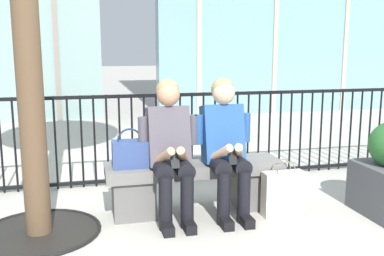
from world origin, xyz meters
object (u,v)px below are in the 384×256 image
(seated_person_companion, at_px, (225,143))
(handbag_on_bench, at_px, (130,153))
(seated_person_with_phone, at_px, (170,145))
(stone_bench, at_px, (195,182))
(shopping_bag, at_px, (283,193))

(seated_person_companion, relative_size, handbag_on_bench, 3.53)
(seated_person_with_phone, distance_m, seated_person_companion, 0.49)
(seated_person_with_phone, bearing_deg, stone_bench, 27.52)
(stone_bench, height_order, seated_person_companion, seated_person_companion)
(seated_person_with_phone, height_order, handbag_on_bench, seated_person_with_phone)
(stone_bench, xyz_separation_m, seated_person_companion, (0.25, -0.13, 0.38))
(seated_person_with_phone, bearing_deg, seated_person_companion, 0.00)
(seated_person_with_phone, xyz_separation_m, seated_person_companion, (0.49, 0.00, 0.00))
(seated_person_companion, xyz_separation_m, shopping_bag, (0.48, -0.18, -0.44))
(seated_person_companion, distance_m, shopping_bag, 0.68)
(stone_bench, distance_m, handbag_on_bench, 0.65)
(seated_person_with_phone, bearing_deg, shopping_bag, -10.67)
(seated_person_with_phone, xyz_separation_m, shopping_bag, (0.98, -0.18, -0.44))
(shopping_bag, bearing_deg, seated_person_with_phone, 169.33)
(seated_person_companion, bearing_deg, seated_person_with_phone, 180.00)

